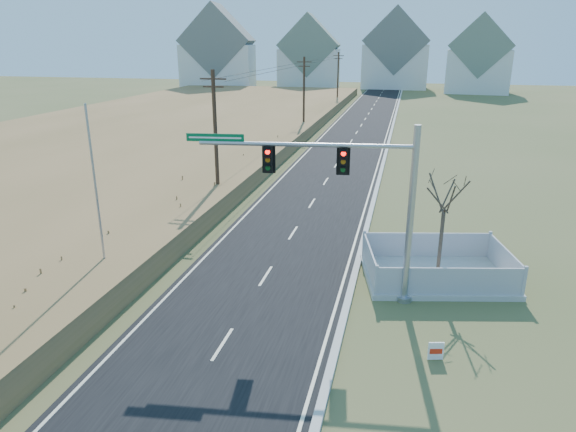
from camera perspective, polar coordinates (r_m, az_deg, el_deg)
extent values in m
plane|color=#475228|center=(21.41, -5.41, -11.28)|extent=(260.00, 260.00, 0.00)
cube|color=black|center=(68.61, 7.99, 9.69)|extent=(8.00, 180.00, 0.06)
cube|color=#B2AFA8|center=(68.36, 11.50, 9.52)|extent=(0.30, 180.00, 0.18)
cube|color=#997045|center=(65.69, -14.52, 9.43)|extent=(38.00, 110.00, 1.30)
cylinder|color=#422D1E|center=(35.42, -8.04, 8.54)|extent=(0.26, 0.26, 9.00)
cube|color=#422D1E|center=(34.94, -8.33, 14.84)|extent=(1.80, 0.10, 0.10)
cube|color=#422D1E|center=(34.98, -8.29, 14.03)|extent=(1.40, 0.10, 0.10)
cylinder|color=#422D1E|center=(64.06, 1.78, 13.25)|extent=(0.26, 0.26, 9.00)
cube|color=#422D1E|center=(63.80, 1.81, 16.74)|extent=(1.80, 0.10, 0.10)
cube|color=#422D1E|center=(63.82, 1.81, 16.29)|extent=(1.40, 0.10, 0.10)
cylinder|color=#422D1E|center=(93.56, 5.56, 14.94)|extent=(0.26, 0.26, 9.00)
cube|color=#422D1E|center=(93.39, 5.64, 17.32)|extent=(1.80, 0.10, 0.10)
cube|color=#422D1E|center=(93.40, 5.63, 17.02)|extent=(1.40, 0.10, 0.10)
cube|color=silver|center=(125.64, -7.72, 16.06)|extent=(17.38, 13.12, 10.00)
cube|color=slate|center=(125.51, -7.84, 18.75)|extent=(17.69, 13.38, 16.29)
cube|color=silver|center=(127.95, 2.37, 16.03)|extent=(14.66, 10.95, 9.00)
cube|color=slate|center=(127.80, 2.40, 18.45)|extent=(14.93, 11.17, 14.26)
cube|color=silver|center=(129.69, 11.78, 15.93)|extent=(15.00, 10.00, 10.00)
cube|color=slate|center=(129.57, 11.96, 18.53)|extent=(15.27, 10.20, 15.27)
cube|color=silver|center=(122.45, 20.35, 14.80)|extent=(13.87, 10.31, 9.00)
cube|color=slate|center=(122.29, 20.65, 17.31)|extent=(14.12, 10.51, 13.24)
cylinder|color=#9EA0A5|center=(23.17, 12.75, -8.91)|extent=(0.66, 0.66, 0.22)
cylinder|color=#9EA0A5|center=(21.73, 13.45, -0.20)|extent=(0.28, 0.28, 7.65)
cylinder|color=#9EA0A5|center=(20.83, 1.97, 7.91)|extent=(8.69, 1.24, 0.17)
cube|color=black|center=(20.91, 6.16, 6.11)|extent=(0.37, 0.32, 1.05)
cube|color=black|center=(21.13, -2.21, 6.33)|extent=(0.37, 0.32, 1.05)
cube|color=#055B2F|center=(21.38, -8.11, 8.62)|extent=(2.39, 0.33, 0.33)
cube|color=#B7B5AD|center=(25.55, 16.08, -6.45)|extent=(7.47, 5.86, 0.25)
cube|color=#AEAEB3|center=(23.39, 17.55, -6.95)|extent=(6.23, 1.44, 1.27)
cube|color=#AEAEB3|center=(27.13, 15.12, -3.09)|extent=(6.23, 1.44, 1.27)
cube|color=#AEAEB3|center=(24.58, 9.05, -4.97)|extent=(0.98, 4.16, 1.27)
cube|color=#AEAEB3|center=(26.26, 22.96, -4.72)|extent=(0.98, 4.16, 1.27)
cube|color=white|center=(19.41, 16.10, -14.21)|extent=(0.55, 0.18, 0.69)
cube|color=red|center=(19.39, 16.12, -14.26)|extent=(0.44, 0.13, 0.20)
cylinder|color=#B7B5AD|center=(25.52, -19.42, -6.94)|extent=(0.37, 0.37, 0.17)
cylinder|color=#9EA0A5|center=(24.12, -20.46, 1.80)|extent=(0.10, 0.10, 8.28)
cylinder|color=#4C3F33|center=(24.17, 16.53, -3.49)|extent=(0.17, 0.17, 3.71)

